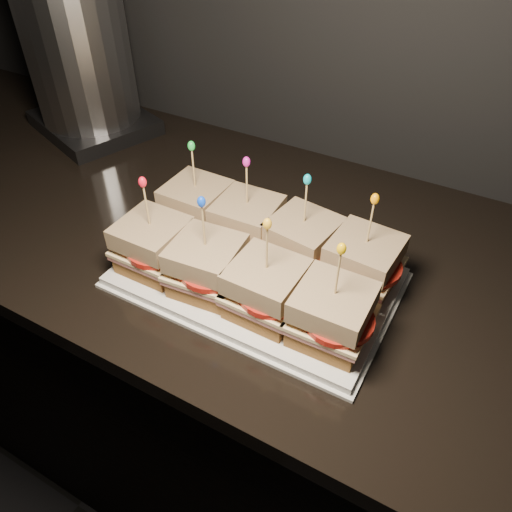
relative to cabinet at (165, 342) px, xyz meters
The scene contains 63 objects.
cabinet is the anchor object (origin of this frame).
granite_slab 0.44m from the cabinet, ahead, with size 2.44×0.68×0.03m, color black.
platter 0.58m from the cabinet, 17.45° to the right, with size 0.42×0.26×0.02m, color white.
platter_rim 0.58m from the cabinet, 17.45° to the right, with size 0.44×0.27×0.01m, color white.
sandwich_0_bread_bot 0.52m from the cabinet, 13.57° to the right, with size 0.10×0.10×0.03m, color brown.
sandwich_0_ham 0.54m from the cabinet, 13.57° to the right, with size 0.11×0.10×0.01m, color #B15D5C.
sandwich_0_cheese 0.54m from the cabinet, 13.57° to the right, with size 0.11×0.10×0.01m, color #F7DA9A.
sandwich_0_tomato 0.56m from the cabinet, 14.45° to the right, with size 0.10×0.10×0.01m, color red.
sandwich_0_bread_top 0.57m from the cabinet, 13.57° to the right, with size 0.10×0.10×0.03m, color #4F2B0A.
sandwich_0_pick 0.62m from the cabinet, 13.57° to the right, with size 0.00×0.00×0.09m, color tan.
sandwich_0_frill 0.66m from the cabinet, 13.57° to the right, with size 0.01×0.01×0.02m, color green.
sandwich_1_bread_bot 0.56m from the cabinet, ahead, with size 0.10×0.10×0.03m, color brown.
sandwich_1_ham 0.58m from the cabinet, ahead, with size 0.11×0.10×0.01m, color #B15D5C.
sandwich_1_cheese 0.59m from the cabinet, ahead, with size 0.11×0.10×0.01m, color #F7DA9A.
sandwich_1_tomato 0.60m from the cabinet, ahead, with size 0.10×0.10×0.01m, color red.
sandwich_1_bread_top 0.61m from the cabinet, ahead, with size 0.10×0.10×0.03m, color #4F2B0A.
sandwich_1_pick 0.65m from the cabinet, ahead, with size 0.00×0.00×0.09m, color tan.
sandwich_1_frill 0.69m from the cabinet, ahead, with size 0.01×0.01×0.02m, color #CC1A9B.
sandwich_2_bread_bot 0.62m from the cabinet, ahead, with size 0.10×0.10×0.03m, color brown.
sandwich_2_ham 0.63m from the cabinet, ahead, with size 0.11×0.10×0.01m, color #B15D5C.
sandwich_2_cheese 0.64m from the cabinet, ahead, with size 0.11×0.10×0.01m, color #F7DA9A.
sandwich_2_tomato 0.65m from the cabinet, ahead, with size 0.10×0.10×0.01m, color red.
sandwich_2_bread_top 0.66m from the cabinet, ahead, with size 0.10×0.10×0.03m, color #4F2B0A.
sandwich_2_pick 0.70m from the cabinet, ahead, with size 0.00×0.00×0.09m, color tan.
sandwich_2_frill 0.74m from the cabinet, ahead, with size 0.01×0.01×0.02m, color #08A7BD.
sandwich_3_bread_bot 0.69m from the cabinet, ahead, with size 0.10×0.10×0.03m, color brown.
sandwich_3_ham 0.70m from the cabinet, ahead, with size 0.11×0.10×0.01m, color #B15D5C.
sandwich_3_cheese 0.70m from the cabinet, ahead, with size 0.11×0.10×0.01m, color #F7DA9A.
sandwich_3_tomato 0.72m from the cabinet, ahead, with size 0.10×0.10×0.01m, color red.
sandwich_3_bread_top 0.73m from the cabinet, ahead, with size 0.10×0.10×0.03m, color #4F2B0A.
sandwich_3_pick 0.76m from the cabinet, ahead, with size 0.00×0.00×0.09m, color tan.
sandwich_3_frill 0.80m from the cabinet, ahead, with size 0.01×0.01×0.02m, color #FA9404.
sandwich_4_bread_bot 0.55m from the cabinet, 42.68° to the right, with size 0.10×0.10×0.03m, color brown.
sandwich_4_ham 0.56m from the cabinet, 42.68° to the right, with size 0.11×0.10×0.01m, color #B15D5C.
sandwich_4_cheese 0.57m from the cabinet, 42.68° to the right, with size 0.11×0.10×0.01m, color #F7DA9A.
sandwich_4_tomato 0.58m from the cabinet, 41.84° to the right, with size 0.10×0.10×0.01m, color red.
sandwich_4_bread_top 0.59m from the cabinet, 42.68° to the right, with size 0.10×0.10×0.03m, color #4F2B0A.
sandwich_4_pick 0.64m from the cabinet, 42.68° to the right, with size 0.00×0.00×0.09m, color tan.
sandwich_4_frill 0.68m from the cabinet, 42.68° to the right, with size 0.01×0.01×0.02m, color red.
sandwich_5_bread_bot 0.59m from the cabinet, 30.47° to the right, with size 0.10×0.10×0.03m, color brown.
sandwich_5_ham 0.60m from the cabinet, 30.47° to the right, with size 0.11×0.10×0.01m, color #B15D5C.
sandwich_5_cheese 0.61m from the cabinet, 30.47° to the right, with size 0.11×0.10×0.01m, color #F7DA9A.
sandwich_5_tomato 0.62m from the cabinet, 30.32° to the right, with size 0.10×0.10×0.01m, color red.
sandwich_5_bread_top 0.63m from the cabinet, 30.47° to the right, with size 0.10×0.10×0.03m, color #4F2B0A.
sandwich_5_pick 0.67m from the cabinet, 30.47° to the right, with size 0.00×0.00×0.09m, color tan.
sandwich_5_frill 0.71m from the cabinet, 30.47° to the right, with size 0.01×0.01×0.02m, color blue.
sandwich_6_bread_bot 0.64m from the cabinet, 23.37° to the right, with size 0.10×0.10×0.03m, color brown.
sandwich_6_ham 0.65m from the cabinet, 23.37° to the right, with size 0.11×0.10×0.01m, color #B15D5C.
sandwich_6_cheese 0.66m from the cabinet, 23.37° to the right, with size 0.11×0.10×0.01m, color #F7DA9A.
sandwich_6_tomato 0.67m from the cabinet, 23.47° to the right, with size 0.10×0.10×0.01m, color red.
sandwich_6_bread_top 0.68m from the cabinet, 23.37° to the right, with size 0.10×0.10×0.03m, color #4F2B0A.
sandwich_6_pick 0.72m from the cabinet, 23.37° to the right, with size 0.00×0.00×0.09m, color tan.
sandwich_6_frill 0.76m from the cabinet, 23.37° to the right, with size 0.01×0.01×0.02m, color gold.
sandwich_7_bread_bot 0.70m from the cabinet, 18.85° to the right, with size 0.10×0.10×0.03m, color brown.
sandwich_7_ham 0.72m from the cabinet, 18.85° to the right, with size 0.11×0.10×0.01m, color #B15D5C.
sandwich_7_cheese 0.72m from the cabinet, 18.85° to the right, with size 0.11×0.10×0.01m, color #F7DA9A.
sandwich_7_tomato 0.74m from the cabinet, 19.05° to the right, with size 0.10×0.10×0.01m, color red.
sandwich_7_bread_top 0.74m from the cabinet, 18.85° to the right, with size 0.10×0.10×0.03m, color #4F2B0A.
sandwich_7_pick 0.78m from the cabinet, 18.85° to the right, with size 0.00×0.00×0.09m, color tan.
sandwich_7_frill 0.81m from the cabinet, 18.85° to the right, with size 0.01×0.01×0.02m, color #F5B403.
appliance_base 0.57m from the cabinet, 147.40° to the left, with size 0.27×0.22×0.03m, color #262628.
appliance_body 0.71m from the cabinet, 147.40° to the left, with size 0.22×0.22×0.29m, color silver.
appliance 0.71m from the cabinet, 147.40° to the left, with size 0.27×0.22×0.35m, color silver, non-canonical shape.
Camera 1 is at (-0.16, 1.06, 1.44)m, focal length 35.00 mm.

